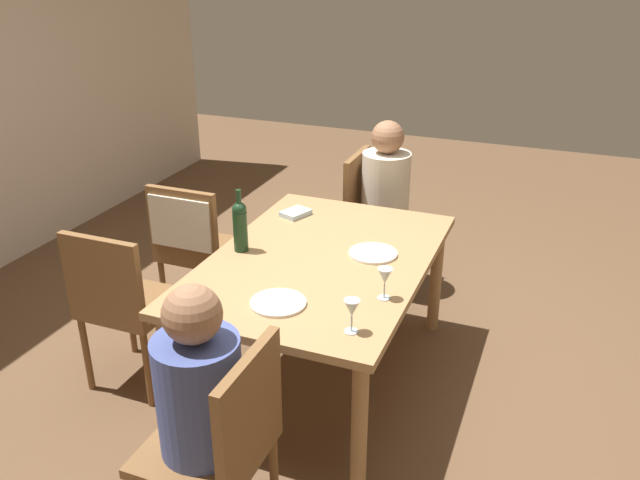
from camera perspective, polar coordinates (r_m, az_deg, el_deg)
name	(u,v)px	position (r m, az deg, el deg)	size (l,w,h in m)	color
ground_plane	(320,376)	(3.74, 0.00, -11.62)	(10.00, 10.00, 0.00)	brown
dining_table	(320,272)	(3.40, 0.00, -2.77)	(1.59, 1.06, 0.73)	#A87F51
chair_left_end	(224,440)	(2.55, -8.25, -16.67)	(0.44, 0.44, 0.92)	brown
chair_right_end	(372,211)	(4.49, 4.49, 2.52)	(0.44, 0.44, 0.92)	brown
chair_far_left	(121,299)	(3.53, -16.69, -4.87)	(0.44, 0.44, 0.92)	brown
chair_far_right	(191,237)	(4.00, -11.00, 0.24)	(0.46, 0.44, 0.92)	brown
person_woman_host	(194,404)	(2.52, -10.74, -13.70)	(0.31, 0.36, 1.15)	#33333D
person_man_bearded	(389,194)	(4.41, 5.95, 3.92)	(0.32, 0.37, 1.16)	#33333D
wine_bottle_tall_green	(240,225)	(3.41, -6.88, 1.32)	(0.07, 0.07, 0.33)	#19381E
wine_glass_near_left	(385,277)	(2.96, 5.59, -3.20)	(0.07, 0.07, 0.15)	silver
wine_glass_centre	(352,309)	(2.71, 2.75, -5.97)	(0.07, 0.07, 0.15)	silver
dinner_plate_host	(278,303)	(2.95, -3.66, -5.40)	(0.25, 0.25, 0.01)	white
dinner_plate_guest_left	(373,253)	(3.41, 4.58, -1.15)	(0.25, 0.25, 0.01)	white
folded_napkin	(296,213)	(3.88, -2.10, 2.33)	(0.16, 0.12, 0.03)	#ADC6D6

